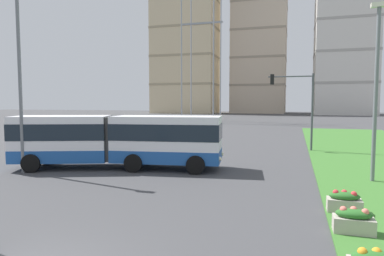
# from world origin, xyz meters

# --- Properties ---
(articulated_bus) EXTENTS (12.02, 5.25, 3.00)m
(articulated_bus) POSITION_xyz_m (-4.17, 11.74, 1.65)
(articulated_bus) COLOR white
(articulated_bus) RESTS_ON ground
(car_navy_sedan) EXTENTS (4.47, 2.17, 1.58)m
(car_navy_sedan) POSITION_xyz_m (-6.04, 24.59, 0.75)
(car_navy_sedan) COLOR #19234C
(car_navy_sedan) RESTS_ON ground
(flower_planter_1) EXTENTS (1.10, 0.56, 0.74)m
(flower_planter_1) POSITION_xyz_m (7.12, 4.89, 0.43)
(flower_planter_1) COLOR #B7AD9E
(flower_planter_1) RESTS_ON grass_median
(flower_planter_2) EXTENTS (1.10, 0.56, 0.74)m
(flower_planter_2) POSITION_xyz_m (7.12, 6.82, 0.43)
(flower_planter_2) COLOR #B7AD9E
(flower_planter_2) RESTS_ON grass_median
(traffic_light_far_right) EXTENTS (3.40, 0.28, 5.95)m
(traffic_light_far_right) POSITION_xyz_m (5.64, 22.00, 4.07)
(traffic_light_far_right) COLOR #474C51
(traffic_light_far_right) RESTS_ON ground
(streetlight_left) EXTENTS (0.70, 0.28, 10.03)m
(streetlight_left) POSITION_xyz_m (-8.50, 9.18, 5.46)
(streetlight_left) COLOR slate
(streetlight_left) RESTS_ON ground
(streetlight_median) EXTENTS (0.70, 0.28, 8.30)m
(streetlight_median) POSITION_xyz_m (9.02, 12.10, 4.59)
(streetlight_median) COLOR slate
(streetlight_median) RESTS_ON ground
(apartment_tower_west) EXTENTS (20.89, 14.77, 55.00)m
(apartment_tower_west) POSITION_xyz_m (-30.00, 104.82, 27.52)
(apartment_tower_west) COLOR beige
(apartment_tower_west) RESTS_ON ground
(apartment_tower_westcentre) EXTENTS (17.67, 16.81, 53.38)m
(apartment_tower_westcentre) POSITION_xyz_m (-6.45, 113.30, 26.71)
(apartment_tower_westcentre) COLOR #C6B299
(apartment_tower_westcentre) RESTS_ON ground
(apartment_tower_centre) EXTENTS (16.67, 15.16, 35.07)m
(apartment_tower_centre) POSITION_xyz_m (19.01, 103.67, 17.56)
(apartment_tower_centre) COLOR silver
(apartment_tower_centre) RESTS_ON ground
(transmission_pylon) EXTENTS (9.00, 6.24, 28.18)m
(transmission_pylon) POSITION_xyz_m (-11.57, 57.09, 15.49)
(transmission_pylon) COLOR gray
(transmission_pylon) RESTS_ON ground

